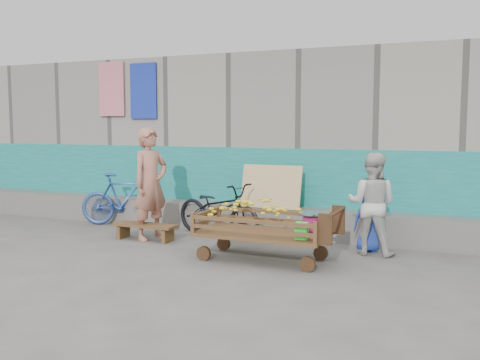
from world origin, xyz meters
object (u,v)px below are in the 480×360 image
at_px(child, 369,222).
at_px(bicycle_blue, 124,200).
at_px(banana_cart, 260,220).
at_px(vendor_man, 151,184).
at_px(bicycle_dark, 218,209).
at_px(bench, 145,228).
at_px(woman, 372,204).

xyz_separation_m(child, bicycle_blue, (-4.35, 0.30, 0.04)).
distance_m(banana_cart, vendor_man, 2.14).
height_order(bicycle_dark, bicycle_blue, bicycle_blue).
bearing_deg(bicycle_dark, bench, 143.53).
bearing_deg(bicycle_blue, vendor_man, -144.33).
relative_size(banana_cart, bicycle_dark, 1.12).
height_order(bench, bicycle_dark, bicycle_dark).
height_order(bench, bicycle_blue, bicycle_blue).
height_order(vendor_man, woman, vendor_man).
xyz_separation_m(vendor_man, woman, (3.33, 0.36, -0.16)).
bearing_deg(woman, child, -61.47).
xyz_separation_m(woman, child, (-0.06, 0.12, -0.28)).
relative_size(bench, bicycle_blue, 0.66).
distance_m(child, bicycle_blue, 4.36).
bearing_deg(bench, banana_cart, -12.08).
xyz_separation_m(bench, vendor_man, (0.05, 0.10, 0.68)).
xyz_separation_m(vendor_man, bicycle_blue, (-1.08, 0.79, -0.41)).
height_order(banana_cart, bicycle_dark, bicycle_dark).
bearing_deg(bicycle_blue, banana_cart, -131.27).
xyz_separation_m(bench, child, (3.32, 0.59, 0.24)).
distance_m(banana_cart, bicycle_blue, 3.40).
height_order(vendor_man, bicycle_dark, vendor_man).
relative_size(vendor_man, bicycle_blue, 1.13).
distance_m(child, bicycle_dark, 2.41).
relative_size(banana_cart, bench, 1.83).
distance_m(bench, woman, 3.45).
relative_size(child, bicycle_blue, 0.55).
distance_m(bench, child, 3.38).
bearing_deg(banana_cart, vendor_man, 164.91).
bearing_deg(woman, bicycle_blue, -2.30).
bearing_deg(woman, bicycle_dark, -2.45).
height_order(bench, woman, woman).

